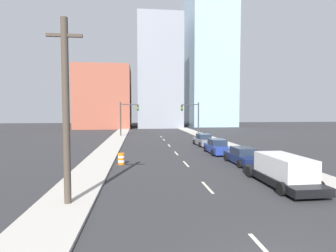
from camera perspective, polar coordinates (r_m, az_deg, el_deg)
sidewalk_left at (r=53.28m, az=-10.22°, el=-1.58°), size 2.70×94.74×0.14m
sidewalk_right at (r=54.39m, az=5.67°, el=-1.45°), size 2.70×94.74×0.14m
lane_stripe_at_2m at (r=9.67m, az=20.55°, el=-24.18°), size 0.16×2.40×0.01m
lane_stripe_at_9m at (r=15.84m, az=8.56°, el=-13.04°), size 0.16×2.40×0.01m
lane_stripe_at_16m at (r=22.38m, az=3.92°, el=-8.22°), size 0.16×2.40×0.01m
lane_stripe_at_22m at (r=27.91m, az=1.80°, el=-5.94°), size 0.16×2.40×0.01m
lane_stripe_at_28m at (r=34.23m, az=0.24°, el=-4.25°), size 0.16×2.40×0.01m
lane_stripe_at_35m at (r=41.03m, az=-0.89°, el=-3.02°), size 0.16×2.40×0.01m
lane_stripe_at_40m at (r=46.21m, az=-1.52°, el=-2.33°), size 0.16×2.40×0.01m
building_brick_left at (r=73.97m, az=-13.61°, el=5.94°), size 14.00×16.00×16.25m
building_office_center at (r=78.27m, az=-2.17°, el=10.98°), size 12.00×20.00×30.18m
building_glass_right at (r=85.81m, az=8.71°, el=14.14°), size 13.00×20.00×41.66m
traffic_signal_left at (r=47.14m, az=-9.19°, el=2.47°), size 3.36×0.35×6.12m
traffic_signal_right at (r=48.15m, az=5.58°, el=2.51°), size 3.36×0.35×6.12m
utility_pole_left_near at (r=12.89m, az=-21.32°, el=3.09°), size 1.60×0.32×8.65m
traffic_barrel at (r=22.36m, az=-10.13°, el=-7.04°), size 0.56×0.56×0.95m
box_truck_black at (r=17.22m, az=23.65°, el=-8.95°), size 2.44×6.29×1.81m
sedan_navy at (r=23.05m, az=16.02°, el=-6.38°), size 2.11×4.75×1.41m
sedan_blue at (r=28.11m, az=10.66°, el=-4.51°), size 2.05×4.61×1.53m
sedan_gray at (r=34.43m, az=7.75°, el=-3.10°), size 2.18×4.64×1.51m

